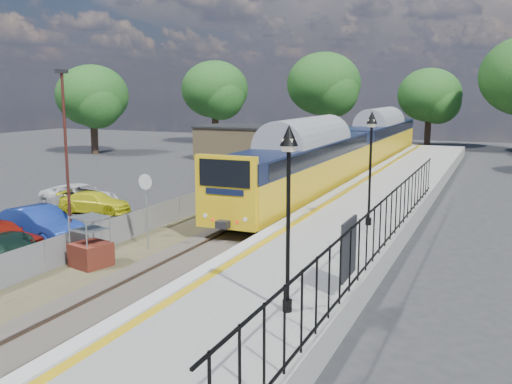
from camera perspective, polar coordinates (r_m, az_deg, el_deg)
The scene contains 17 objects.
ground at distance 20.37m, azimuth -7.63°, elevation -7.95°, with size 120.00×120.00×0.00m, color #2D2D30.
track_bed at distance 28.93m, azimuth 1.47°, elevation -2.28°, with size 5.90×80.00×0.29m.
platform at distance 25.90m, azimuth 9.70°, elevation -3.07°, with size 5.00×70.00×0.90m, color gray.
platform_edge at distance 26.35m, azimuth 5.38°, elevation -1.73°, with size 0.90×70.00×0.01m.
victorian_lamp_south at distance 13.50m, azimuth 3.28°, elevation 1.67°, with size 0.44×0.44×4.60m.
victorian_lamp_north at distance 23.13m, azimuth 11.44°, elevation 4.97°, with size 0.44×0.44×4.60m.
palisade_fence at distance 19.62m, azimuth 12.43°, elevation -3.24°, with size 0.12×26.00×2.00m.
wire_fence at distance 32.42m, azimuth -3.10°, elevation -0.03°, with size 0.06×52.00×1.20m.
outbuilding at distance 52.38m, azimuth -0.28°, elevation 4.84°, with size 10.80×10.10×3.12m.
tree_line at distance 59.18m, azimuth 15.26°, elevation 10.02°, with size 56.80×43.80×11.88m.
train at distance 42.03m, azimuth 9.49°, elevation 4.55°, with size 2.82×40.83×3.51m.
brick_plinth at distance 21.28m, azimuth -16.23°, elevation -4.91°, with size 1.44×1.44×1.91m.
speed_sign at distance 22.78m, azimuth -10.94°, elevation -0.59°, with size 0.62×0.11×3.08m.
carpark_lamp at distance 24.17m, azimuth -18.48°, elevation 4.27°, with size 0.25×0.50×7.11m.
car_blue at distance 25.66m, azimuth -20.82°, elevation -3.06°, with size 1.56×4.48×1.48m, color navy.
car_yellow at distance 30.90m, azimuth -15.80°, elevation -1.00°, with size 1.54×3.78×1.10m, color yellow.
car_white at distance 32.29m, azimuth -17.21°, elevation -0.43°, with size 2.14×4.65×1.29m, color white.
Camera 1 is at (10.11, -16.54, 6.26)m, focal length 40.00 mm.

